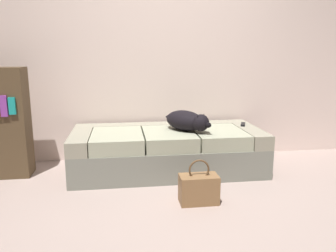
{
  "coord_description": "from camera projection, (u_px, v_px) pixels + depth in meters",
  "views": [
    {
      "loc": [
        -0.47,
        -2.33,
        1.21
      ],
      "look_at": [
        0.0,
        1.04,
        0.49
      ],
      "focal_mm": 35.93,
      "sensor_mm": 36.0,
      "label": 1
    }
  ],
  "objects": [
    {
      "name": "couch",
      "position": [
        167.0,
        150.0,
        3.58
      ],
      "size": [
        1.98,
        0.9,
        0.44
      ],
      "color": "gray",
      "rests_on": "ground"
    },
    {
      "name": "dog_dark",
      "position": [
        187.0,
        121.0,
        3.46
      ],
      "size": [
        0.48,
        0.55,
        0.21
      ],
      "color": "black",
      "rests_on": "couch"
    },
    {
      "name": "handbag",
      "position": [
        199.0,
        188.0,
        2.8
      ],
      "size": [
        0.32,
        0.18,
        0.38
      ],
      "color": "brown",
      "rests_on": "ground"
    },
    {
      "name": "ground_plane",
      "position": [
        187.0,
        217.0,
        2.57
      ],
      "size": [
        10.0,
        10.0,
        0.0
      ],
      "primitive_type": "plane",
      "color": "#A58F86"
    },
    {
      "name": "back_wall",
      "position": [
        161.0,
        39.0,
        3.88
      ],
      "size": [
        6.4,
        0.1,
        2.8
      ],
      "primitive_type": "cube",
      "color": "beige",
      "rests_on": "ground"
    },
    {
      "name": "tv_remote",
      "position": [
        243.0,
        124.0,
        3.76
      ],
      "size": [
        0.1,
        0.16,
        0.02
      ],
      "primitive_type": "cube",
      "rotation": [
        0.0,
        0.0,
        -0.39
      ],
      "color": "black",
      "rests_on": "couch"
    }
  ]
}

